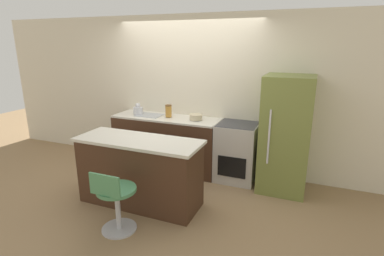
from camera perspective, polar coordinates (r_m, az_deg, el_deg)
name	(u,v)px	position (r m, az deg, el deg)	size (l,w,h in m)	color
ground_plane	(174,177)	(5.04, -3.49, -9.23)	(14.00, 14.00, 0.00)	#8E704C
wall_back	(188,93)	(5.21, -0.70, 6.64)	(8.00, 0.06, 2.60)	beige
back_counter	(167,143)	(5.25, -4.85, -2.80)	(1.85, 0.59, 0.93)	#422819
kitchen_island	(140,172)	(4.15, -9.90, -8.18)	(1.69, 0.63, 0.92)	#422819
oven_range	(237,152)	(4.83, 8.51, -4.55)	(0.62, 0.60, 0.93)	#B7B2A8
refrigerator	(285,135)	(4.56, 17.38, -1.20)	(0.68, 0.71, 1.71)	olive
stool_chair	(116,201)	(3.65, -14.31, -13.37)	(0.46, 0.46, 0.79)	#B7B7BC
kettle	(138,110)	(5.36, -10.24, 3.47)	(0.17, 0.17, 0.19)	silver
mixing_bowl	(196,117)	(4.88, 0.75, 2.12)	(0.20, 0.20, 0.09)	#C1B28E
canister_jar	(169,111)	(5.06, -4.50, 3.27)	(0.11, 0.11, 0.21)	#B77F33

